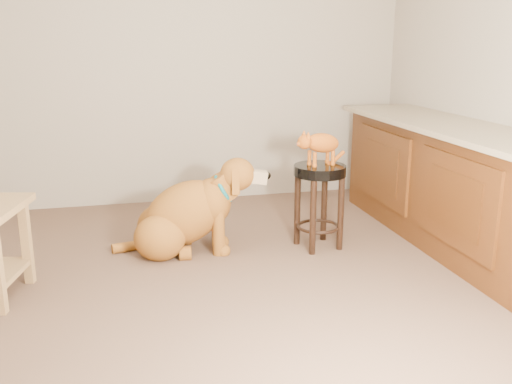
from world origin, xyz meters
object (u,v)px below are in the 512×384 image
object	(u,v)px
wood_stool	(416,189)
golden_retriever	(186,215)
padded_stool	(319,189)
tabby_kitten	(319,144)

from	to	relation	value
wood_stool	golden_retriever	xyz separation A→B (m)	(-1.93, -0.08, -0.06)
padded_stool	wood_stool	distance (m)	0.97
golden_retriever	tabby_kitten	distance (m)	1.12
wood_stool	golden_retriever	bearing A→B (deg)	-177.74
wood_stool	tabby_kitten	size ratio (longest dim) A/B	1.47
wood_stool	padded_stool	bearing A→B (deg)	-166.82
padded_stool	tabby_kitten	xyz separation A→B (m)	(-0.01, -0.00, 0.35)
padded_stool	golden_retriever	distance (m)	1.02
wood_stool	golden_retriever	world-z (taller)	golden_retriever
wood_stool	golden_retriever	size ratio (longest dim) A/B	0.56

